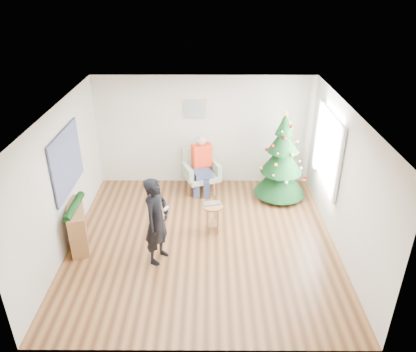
{
  "coord_description": "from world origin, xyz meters",
  "views": [
    {
      "loc": [
        0.13,
        -6.35,
        4.66
      ],
      "look_at": [
        0.1,
        0.6,
        1.1
      ],
      "focal_mm": 35.0,
      "sensor_mm": 36.0,
      "label": 1
    }
  ],
  "objects_px": {
    "stool": "(213,218)",
    "standing_man": "(157,221)",
    "console": "(77,226)",
    "armchair": "(201,175)",
    "christmas_tree": "(282,159)"
  },
  "relations": [
    {
      "from": "christmas_tree",
      "to": "stool",
      "type": "height_order",
      "value": "christmas_tree"
    },
    {
      "from": "armchair",
      "to": "standing_man",
      "type": "distance_m",
      "value": 2.71
    },
    {
      "from": "armchair",
      "to": "christmas_tree",
      "type": "bearing_deg",
      "value": -32.13
    },
    {
      "from": "stool",
      "to": "console",
      "type": "xyz_separation_m",
      "value": [
        -2.53,
        -0.42,
        0.1
      ]
    },
    {
      "from": "console",
      "to": "standing_man",
      "type": "bearing_deg",
      "value": -34.53
    },
    {
      "from": "christmas_tree",
      "to": "armchair",
      "type": "xyz_separation_m",
      "value": [
        -1.79,
        0.33,
        -0.56
      ]
    },
    {
      "from": "christmas_tree",
      "to": "stool",
      "type": "relative_size",
      "value": 3.47
    },
    {
      "from": "stool",
      "to": "standing_man",
      "type": "height_order",
      "value": "standing_man"
    },
    {
      "from": "armchair",
      "to": "standing_man",
      "type": "relative_size",
      "value": 0.63
    },
    {
      "from": "stool",
      "to": "standing_man",
      "type": "relative_size",
      "value": 0.37
    },
    {
      "from": "stool",
      "to": "armchair",
      "type": "relative_size",
      "value": 0.59
    },
    {
      "from": "christmas_tree",
      "to": "console",
      "type": "xyz_separation_m",
      "value": [
        -4.05,
        -1.81,
        -0.53
      ]
    },
    {
      "from": "standing_man",
      "to": "console",
      "type": "distance_m",
      "value": 1.67
    },
    {
      "from": "standing_man",
      "to": "console",
      "type": "height_order",
      "value": "standing_man"
    },
    {
      "from": "christmas_tree",
      "to": "standing_man",
      "type": "relative_size",
      "value": 1.28
    }
  ]
}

